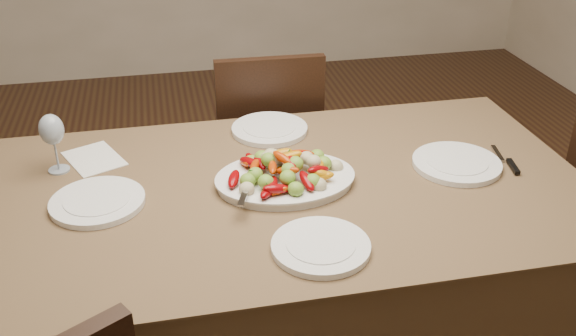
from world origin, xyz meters
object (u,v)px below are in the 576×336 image
Objects in this scene: plate_left at (98,202)px; wine_glass at (54,142)px; chair_far at (265,148)px; plate_far at (270,129)px; plate_right at (457,164)px; plate_near at (321,247)px; serving_platter at (285,181)px; dining_table at (288,284)px.

plate_left is 0.28m from wine_glass.
chair_far is 0.51m from plate_far.
chair_far is at bearing 36.68° from wine_glass.
plate_right is 1.05× the size of plate_far.
plate_left is 1.05× the size of plate_near.
plate_near is at bearing -86.35° from serving_platter.
plate_right is (0.49, -0.79, 0.29)m from chair_far.
serving_platter is at bearing 86.49° from chair_far.
chair_far is 2.29× the size of serving_platter.
dining_table is 0.39m from serving_platter.
plate_far is (-0.54, 0.37, 0.00)m from plate_right.
wine_glass is (-0.75, -0.56, 0.39)m from chair_far.
dining_table is at bearing -0.86° from plate_left.
wine_glass reaches higher than chair_far.
plate_far is (0.02, 0.37, -0.00)m from serving_platter.
serving_platter is (-0.01, 0.01, 0.39)m from dining_table.
wine_glass is (-0.70, -0.14, 0.09)m from plate_far.
plate_right is at bearing -34.68° from plate_far.
dining_table is at bearing 92.75° from plate_near.
dining_table is 0.51m from plate_near.
plate_far reaches higher than dining_table.
plate_far is at bearing 33.18° from plate_left.
dining_table is 0.87m from wine_glass.
dining_table is 6.78× the size of plate_left.
plate_right is 0.64m from plate_near.
serving_platter is 1.48× the size of plate_right.
wine_glass reaches higher than plate_far.
chair_far is 0.98m from plate_right.
wine_glass reaches higher than plate_left.
plate_far is (0.01, 0.38, 0.39)m from dining_table.
plate_right is at bearing 1.05° from dining_table.
dining_table is 0.68m from plate_right.
dining_table is 0.68m from plate_left.
plate_far is 0.72m from plate_near.
serving_platter reaches higher than plate_far.
serving_platter is 1.55× the size of plate_far.
wine_glass is at bearing -168.60° from plate_far.
serving_platter is at bearing 93.65° from plate_near.
dining_table is at bearing -92.07° from plate_far.
plate_right is at bearing -0.20° from serving_platter.
chair_far is 0.85m from serving_platter.
plate_near is at bearing -89.82° from plate_far.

